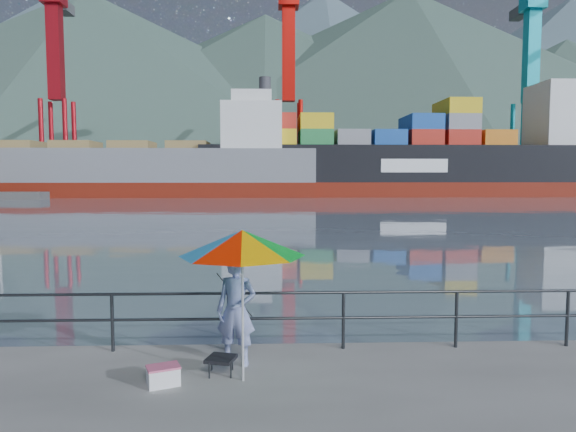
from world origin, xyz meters
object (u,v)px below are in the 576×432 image
object	(u,v)px
bulk_carrier	(156,168)
container_ship	(415,158)
cooler_bag	(163,377)
beach_umbrella	(242,243)
fisherman	(236,311)

from	to	relation	value
bulk_carrier	container_ship	xyz separation A→B (m)	(40.73, 1.54, 1.69)
cooler_bag	beach_umbrella	bearing A→B (deg)	-16.17
cooler_bag	container_ship	world-z (taller)	container_ship
cooler_bag	container_ship	bearing A→B (deg)	49.57
fisherman	container_ship	distance (m)	77.11
fisherman	cooler_bag	distance (m)	1.49
bulk_carrier	container_ship	world-z (taller)	container_ship
fisherman	bulk_carrier	world-z (taller)	bulk_carrier
cooler_bag	bulk_carrier	bearing A→B (deg)	80.51
bulk_carrier	fisherman	bearing A→B (deg)	-76.63
container_ship	bulk_carrier	bearing A→B (deg)	-177.83
bulk_carrier	cooler_bag	bearing A→B (deg)	-77.53
bulk_carrier	beach_umbrella	bearing A→B (deg)	-76.65
beach_umbrella	container_ship	distance (m)	77.64
fisherman	beach_umbrella	distance (m)	1.37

